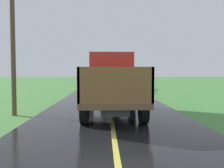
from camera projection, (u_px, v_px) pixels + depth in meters
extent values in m
cube|color=#2D2D30|center=(113.00, 101.00, 9.65)|extent=(0.90, 5.51, 0.24)
cube|color=brown|center=(113.00, 97.00, 9.64)|extent=(2.30, 5.80, 0.20)
cube|color=red|center=(111.00, 72.00, 11.53)|extent=(2.10, 1.90, 1.90)
cube|color=black|center=(111.00, 66.00, 12.47)|extent=(1.78, 0.02, 0.76)
cube|color=brown|center=(84.00, 83.00, 8.60)|extent=(0.08, 3.85, 1.10)
cube|color=brown|center=(142.00, 82.00, 8.67)|extent=(0.08, 3.85, 1.10)
cube|color=brown|center=(116.00, 85.00, 6.75)|extent=(2.30, 0.08, 1.10)
cube|color=brown|center=(112.00, 81.00, 10.51)|extent=(2.30, 0.08, 1.10)
cylinder|color=black|center=(91.00, 99.00, 11.42)|extent=(0.28, 1.00, 1.00)
cylinder|color=black|center=(132.00, 99.00, 11.48)|extent=(0.28, 1.00, 1.00)
cylinder|color=black|center=(84.00, 110.00, 8.03)|extent=(0.28, 1.00, 1.00)
cylinder|color=black|center=(143.00, 110.00, 8.09)|extent=(0.28, 1.00, 1.00)
ellipsoid|color=#9DBD25|center=(117.00, 86.00, 7.34)|extent=(0.58, 0.63, 0.41)
ellipsoid|color=#98C72D|center=(93.00, 86.00, 7.82)|extent=(0.54, 0.63, 0.41)
ellipsoid|color=#92C823|center=(93.00, 91.00, 9.21)|extent=(0.40, 0.39, 0.46)
ellipsoid|color=#92BF28|center=(90.00, 92.00, 8.98)|extent=(0.43, 0.48, 0.51)
ellipsoid|color=#A3B526|center=(92.00, 96.00, 7.39)|extent=(0.50, 0.64, 0.45)
ellipsoid|color=#A0B533|center=(91.00, 83.00, 9.26)|extent=(0.42, 0.48, 0.51)
ellipsoid|color=#8DB433|center=(113.00, 93.00, 8.75)|extent=(0.55, 0.65, 0.39)
ellipsoid|color=#99B82F|center=(103.00, 91.00, 8.89)|extent=(0.41, 0.44, 0.50)
ellipsoid|color=#8CC323|center=(95.00, 93.00, 8.03)|extent=(0.46, 0.57, 0.38)
ellipsoid|color=#91B834|center=(93.00, 92.00, 8.52)|extent=(0.54, 0.49, 0.47)
cube|color=#2D2D30|center=(111.00, 84.00, 25.11)|extent=(0.90, 5.51, 0.24)
cube|color=brown|center=(111.00, 82.00, 25.10)|extent=(2.30, 5.80, 0.20)
cube|color=silver|center=(110.00, 72.00, 27.00)|extent=(2.10, 1.90, 1.90)
cube|color=black|center=(110.00, 70.00, 27.93)|extent=(1.78, 0.02, 0.76)
cube|color=#232328|center=(101.00, 76.00, 24.06)|extent=(0.08, 3.85, 1.10)
cube|color=#232328|center=(122.00, 76.00, 24.13)|extent=(0.08, 3.85, 1.10)
cube|color=#232328|center=(112.00, 76.00, 22.21)|extent=(2.30, 0.08, 1.10)
cube|color=#232328|center=(111.00, 76.00, 25.98)|extent=(2.30, 0.08, 1.10)
cylinder|color=black|center=(102.00, 84.00, 26.88)|extent=(0.28, 1.00, 1.00)
cylinder|color=black|center=(119.00, 84.00, 26.95)|extent=(0.28, 1.00, 1.00)
cylinder|color=black|center=(101.00, 85.00, 23.49)|extent=(0.28, 1.00, 1.00)
cylinder|color=black|center=(121.00, 85.00, 23.56)|extent=(0.28, 1.00, 1.00)
ellipsoid|color=#9AB62F|center=(114.00, 74.00, 23.64)|extent=(0.52, 0.66, 0.43)
ellipsoid|color=#94CA26|center=(109.00, 73.00, 23.64)|extent=(0.47, 0.43, 0.41)
ellipsoid|color=#99C432|center=(110.00, 80.00, 23.45)|extent=(0.43, 0.46, 0.47)
ellipsoid|color=#8FC131|center=(110.00, 77.00, 23.36)|extent=(0.55, 0.60, 0.42)
ellipsoid|color=#97C32C|center=(108.00, 80.00, 25.25)|extent=(0.46, 0.53, 0.44)
ellipsoid|color=#91B925|center=(107.00, 80.00, 22.76)|extent=(0.56, 0.70, 0.52)
cylinder|color=brown|center=(13.00, 32.00, 9.90)|extent=(0.20, 0.20, 7.33)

